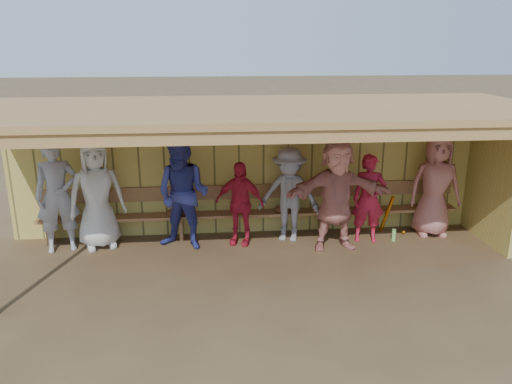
% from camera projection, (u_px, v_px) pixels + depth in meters
% --- Properties ---
extents(ground, '(90.00, 90.00, 0.00)m').
position_uv_depth(ground, '(258.00, 259.00, 8.20)').
color(ground, brown).
rests_on(ground, ground).
extents(player_a, '(0.81, 0.64, 1.93)m').
position_uv_depth(player_a, '(57.00, 196.00, 8.31)').
color(player_a, '#9B9BA3').
rests_on(player_a, ground).
extents(player_b, '(1.07, 0.88, 1.90)m').
position_uv_depth(player_b, '(97.00, 194.00, 8.45)').
color(player_b, silver).
rests_on(player_b, ground).
extents(player_c, '(1.14, 1.02, 1.93)m').
position_uv_depth(player_c, '(183.00, 194.00, 8.41)').
color(player_c, '#363D97').
rests_on(player_c, ground).
extents(player_d, '(0.94, 0.63, 1.48)m').
position_uv_depth(player_d, '(239.00, 203.00, 8.64)').
color(player_d, red).
rests_on(player_d, ground).
extents(player_e, '(1.24, 0.95, 1.69)m').
position_uv_depth(player_e, '(289.00, 195.00, 8.78)').
color(player_e, gray).
rests_on(player_e, ground).
extents(player_f, '(1.81, 0.66, 1.93)m').
position_uv_depth(player_f, '(336.00, 194.00, 8.39)').
color(player_f, '#DD8C7C').
rests_on(player_f, ground).
extents(player_g, '(0.62, 0.46, 1.57)m').
position_uv_depth(player_g, '(369.00, 199.00, 8.75)').
color(player_g, '#BA1D38').
rests_on(player_g, ground).
extents(player_h, '(0.97, 0.68, 1.87)m').
position_uv_depth(player_h, '(435.00, 186.00, 8.99)').
color(player_h, '#B56D66').
rests_on(player_h, ground).
extents(dugout_structure, '(8.80, 3.20, 2.50)m').
position_uv_depth(dugout_structure, '(277.00, 149.00, 8.39)').
color(dugout_structure, '#C8B455').
rests_on(dugout_structure, ground).
extents(bench, '(7.60, 0.34, 0.93)m').
position_uv_depth(bench, '(252.00, 207.00, 9.11)').
color(bench, '#9F7044').
rests_on(bench, ground).
extents(dugout_equipment, '(6.57, 0.62, 0.80)m').
position_uv_depth(dugout_equipment, '(211.00, 213.00, 8.93)').
color(dugout_equipment, orange).
rests_on(dugout_equipment, ground).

